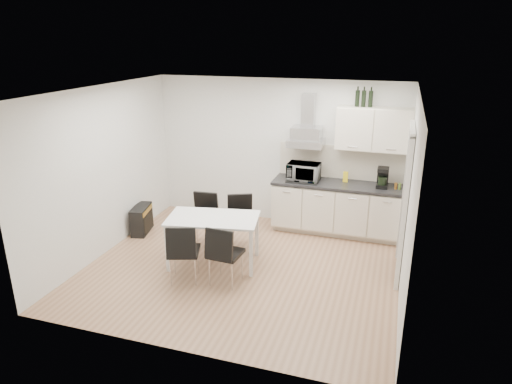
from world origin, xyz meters
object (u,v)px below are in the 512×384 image
Objects in this scene: dining_table at (213,223)px; chair_near_left at (184,252)px; chair_near_right at (226,254)px; guitar_amp at (142,219)px; chair_far_left at (203,221)px; chair_far_right at (241,224)px; kitchenette at (341,188)px; floor_speaker at (203,205)px.

chair_near_left reaches higher than dining_table.
dining_table is 1.64× the size of chair_near_right.
guitar_amp is at bearing 147.04° from dining_table.
chair_far_left is 1.00× the size of chair_far_right.
kitchenette is 2.38m from dining_table.
kitchenette is 8.59× the size of floor_speaker.
kitchenette is at bearing -165.28° from chair_far_right.
chair_far_right is 1.83m from floor_speaker.
chair_far_left and chair_near_left have the same top height.
dining_table is 1.64× the size of chair_far_left.
chair_far_right is (-1.41, -1.13, -0.39)m from kitchenette.
chair_far_right is 1.44× the size of guitar_amp.
chair_near_right is at bearing -6.83° from chair_near_left.
kitchenette reaches higher than dining_table.
chair_near_left reaches higher than floor_speaker.
floor_speaker is (-1.25, 1.30, -0.29)m from chair_far_right.
kitchenette reaches higher than chair_near_right.
chair_far_right is (0.23, 0.59, -0.22)m from dining_table.
dining_table is 0.67m from chair_near_left.
chair_far_left is 1.30m from guitar_amp.
chair_near_left is at bearing 46.31° from chair_far_right.
floor_speaker is at bearing 48.90° from guitar_amp.
guitar_amp is at bearing -137.31° from floor_speaker.
chair_far_right reaches higher than floor_speaker.
floor_speaker is at bearing -69.95° from chair_far_right.
dining_table is 1.64× the size of chair_near_left.
floor_speaker is (-2.66, 0.17, -0.68)m from kitchenette.
chair_far_right is at bearing -175.38° from chair_far_left.
chair_far_left is at bearing -14.72° from chair_far_right.
chair_far_left reaches higher than dining_table.
chair_far_right is 1.09m from chair_near_right.
kitchenette is at bearing -22.94° from floor_speaker.
floor_speaker is (0.63, 1.19, -0.09)m from guitar_amp.
chair_near_left is (-1.83, -2.32, -0.39)m from kitchenette.
guitar_amp is at bearing -27.09° from chair_far_right.
chair_far_right and chair_near_left have the same top height.
kitchenette is 3.50m from guitar_amp.
chair_near_right is at bearing 74.15° from chair_far_right.
guitar_amp is (-1.89, 0.10, -0.20)m from chair_far_right.
kitchenette is 2.75m from floor_speaker.
floor_speaker is (-1.41, 2.37, -0.29)m from chair_near_right.
chair_near_right is 3.00× the size of floor_speaker.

